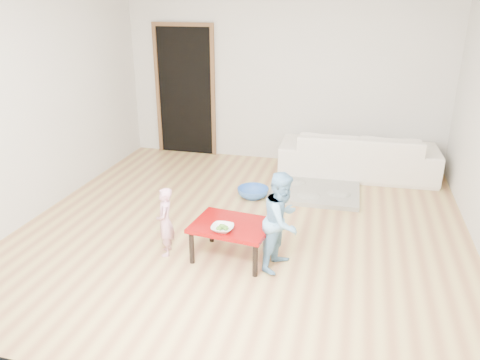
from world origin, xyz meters
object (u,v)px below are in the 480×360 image
at_px(sofa, 358,154).
at_px(bowl, 222,228).
at_px(child_pink, 165,222).
at_px(child_blue, 282,221).
at_px(red_table, 232,241).
at_px(basin, 253,193).

xyz_separation_m(sofa, bowl, (-1.22, -2.92, 0.08)).
height_order(child_pink, child_blue, child_blue).
relative_size(red_table, child_blue, 0.78).
xyz_separation_m(red_table, bowl, (-0.05, -0.16, 0.22)).
distance_m(sofa, bowl, 3.17).
distance_m(sofa, basin, 1.80).
bearing_deg(red_table, sofa, 67.02).
distance_m(sofa, child_pink, 3.39).
distance_m(bowl, child_pink, 0.63).
height_order(sofa, basin, sofa).
height_order(child_pink, basin, child_pink).
xyz_separation_m(sofa, child_blue, (-0.66, -2.79, 0.16)).
bearing_deg(sofa, child_blue, 74.62).
bearing_deg(sofa, red_table, 65.01).
bearing_deg(basin, child_pink, -108.26).
height_order(sofa, bowl, sofa).
bearing_deg(bowl, basin, 92.84).
relative_size(bowl, child_blue, 0.22).
distance_m(red_table, child_pink, 0.70).
bearing_deg(child_blue, bowl, 119.49).
relative_size(bowl, basin, 0.52).
xyz_separation_m(bowl, child_blue, (0.55, 0.13, 0.08)).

